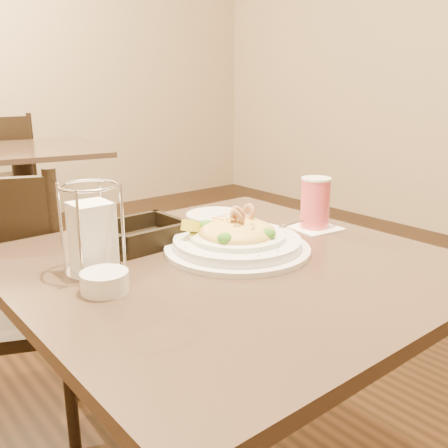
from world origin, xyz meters
TOP-DOWN VIEW (x-y plane):
  - main_table at (0.00, 0.00)m, footprint 0.90×0.90m
  - background_table at (0.28, 2.25)m, footprint 1.06×1.06m
  - dining_chair_near at (-0.32, 0.67)m, footprint 0.56×0.56m
  - dining_chair_far at (0.35, 2.94)m, footprint 0.42×0.42m
  - pasta_bowl at (0.05, 0.04)m, footprint 0.38×0.34m
  - drink_glass at (0.34, 0.05)m, footprint 0.14×0.14m
  - bread_basket at (-0.09, 0.23)m, footprint 0.20×0.17m
  - napkin_caddy at (-0.26, 0.13)m, footprint 0.12×0.12m
  - side_plate at (0.20, 0.30)m, footprint 0.21×0.21m
  - butter_ramekin at (-0.29, 0.02)m, footprint 0.10×0.10m

SIDE VIEW (x-z plane):
  - dining_chair_near at x=-0.32m, z-range 0.03..0.96m
  - dining_chair_far at x=0.35m, z-range 0.03..0.96m
  - main_table at x=0.00m, z-range 0.14..0.90m
  - background_table at x=0.28m, z-range 0.14..0.90m
  - side_plate at x=0.20m, z-range 0.76..0.77m
  - butter_ramekin at x=-0.29m, z-range 0.76..0.80m
  - bread_basket at x=-0.09m, z-range 0.76..0.81m
  - pasta_bowl at x=0.05m, z-range 0.74..0.85m
  - drink_glass at x=0.34m, z-range 0.76..0.90m
  - napkin_caddy at x=-0.26m, z-range 0.75..0.94m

